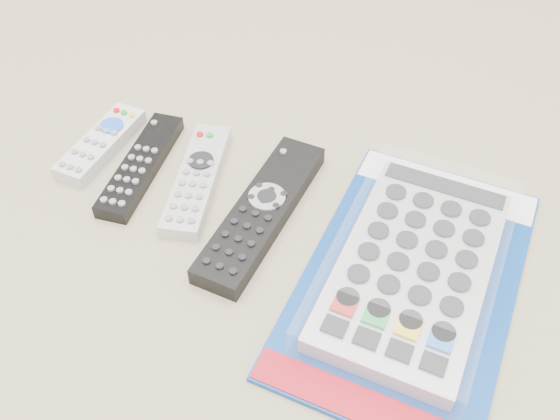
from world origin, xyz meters
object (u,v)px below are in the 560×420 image
(remote_small_grey, at_px, (101,144))
(remote_slim_black, at_px, (141,165))
(jumbo_remote_packaged, at_px, (414,266))
(remote_large_black, at_px, (262,211))
(remote_silver_dvd, at_px, (197,179))

(remote_small_grey, height_order, remote_slim_black, remote_small_grey)
(jumbo_remote_packaged, bearing_deg, remote_slim_black, 176.54)
(remote_small_grey, relative_size, remote_slim_black, 0.81)
(remote_large_black, height_order, jumbo_remote_packaged, jumbo_remote_packaged)
(remote_silver_dvd, bearing_deg, remote_slim_black, 169.66)
(remote_large_black, xyz_separation_m, jumbo_remote_packaged, (0.19, -0.03, 0.01))
(remote_small_grey, relative_size, jumbo_remote_packaged, 0.40)
(remote_small_grey, xyz_separation_m, remote_silver_dvd, (0.15, -0.02, -0.00))
(remote_slim_black, bearing_deg, remote_large_black, -12.31)
(remote_small_grey, xyz_separation_m, remote_large_black, (0.25, -0.05, 0.00))
(remote_slim_black, bearing_deg, remote_silver_dvd, -3.47)
(remote_slim_black, height_order, jumbo_remote_packaged, jumbo_remote_packaged)
(remote_small_grey, xyz_separation_m, remote_slim_black, (0.07, -0.02, -0.00))
(remote_large_black, bearing_deg, jumbo_remote_packaged, -2.55)
(jumbo_remote_packaged, bearing_deg, remote_silver_dvd, 174.13)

